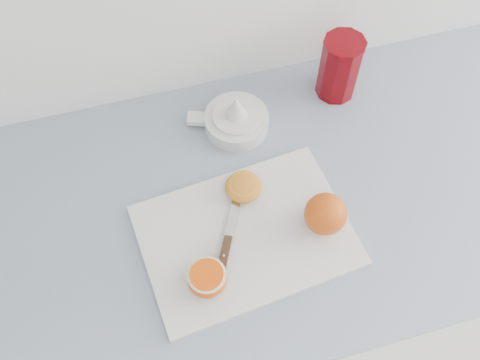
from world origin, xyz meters
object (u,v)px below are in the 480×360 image
Objects in this scene: half_orange at (207,279)px; citrus_juicer at (236,119)px; cutting_board at (246,235)px; red_tumbler at (339,69)px; counter at (295,267)px.

citrus_juicer reaches higher than half_orange.
cutting_board is 0.25m from citrus_juicer.
red_tumbler is at bearing 45.10° from cutting_board.
citrus_juicer is 0.24m from red_tumbler.
citrus_juicer is at bearing 66.51° from half_orange.
cutting_board is 2.63× the size of red_tumbler.
counter is 0.48m from cutting_board.
citrus_juicer is (0.05, 0.25, 0.02)m from cutting_board.
citrus_juicer is (-0.11, 0.17, 0.47)m from counter.
red_tumbler reaches higher than cutting_board.
citrus_juicer is (0.14, 0.32, -0.01)m from half_orange.
citrus_juicer reaches higher than cutting_board.
red_tumbler reaches higher than citrus_juicer.
half_orange is 0.41× the size of citrus_juicer.
half_orange is 0.51m from red_tumbler.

